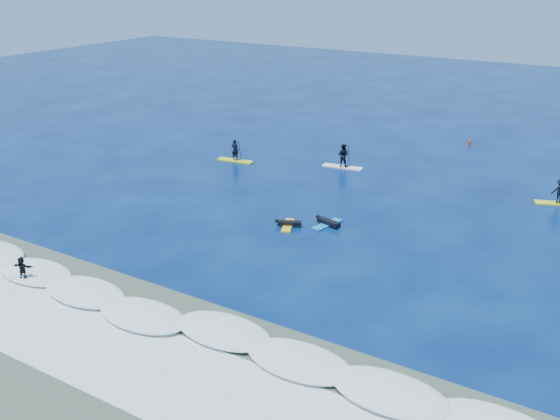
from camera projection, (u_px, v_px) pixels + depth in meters
The scene contains 11 objects.
ground at pixel (249, 237), 37.80m from camera, with size 160.00×160.00×0.00m, color #031446.
shallow_water at pixel (66, 351), 26.70m from camera, with size 90.00×13.00×0.01m, color #3E5544.
breaking_wave at pixel (132, 310), 29.87m from camera, with size 40.00×6.00×0.30m, color white.
whitewater at pixel (84, 340), 27.49m from camera, with size 34.00×5.00×0.02m, color silver.
sup_paddler_left at pixel (235, 153), 51.83m from camera, with size 3.17×1.17×2.17m.
sup_paddler_center at pixel (343, 157), 50.16m from camera, with size 3.36×1.27×2.30m.
sup_paddler_right at pixel (560, 193), 42.58m from camera, with size 3.06×1.78×2.10m.
prone_paddler_near at pixel (288, 224), 39.26m from camera, with size 1.64×2.19×0.45m.
prone_paddler_far at pixel (327, 223), 39.40m from camera, with size 1.87×2.44×0.49m.
wave_surfer at pixel (22, 269), 32.15m from camera, with size 1.87×1.00×1.30m.
marker_buoy at pixel (469, 142), 56.50m from camera, with size 0.26×0.26×0.61m.
Camera 1 is at (19.58, -28.46, 15.54)m, focal length 40.00 mm.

